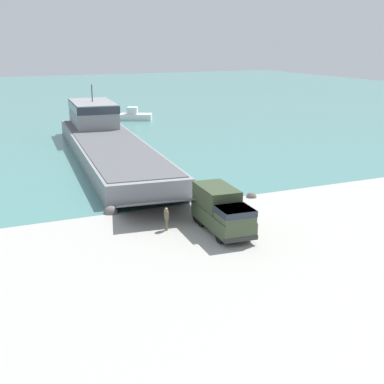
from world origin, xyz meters
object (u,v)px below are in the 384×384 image
at_px(moored_boat_a, 134,116).
at_px(landing_craft, 105,138).
at_px(soldier_on_ramp, 166,217).
at_px(military_truck, 222,210).

bearing_deg(moored_boat_a, landing_craft, -0.15).
bearing_deg(soldier_on_ramp, landing_craft, 86.07).
distance_m(landing_craft, moored_boat_a, 28.59).
bearing_deg(landing_craft, soldier_on_ramp, -90.96).
distance_m(soldier_on_ramp, moored_boat_a, 58.19).
xyz_separation_m(military_truck, moored_boat_a, (12.45, 57.79, -0.86)).
relative_size(soldier_on_ramp, moored_boat_a, 0.27).
bearing_deg(landing_craft, moored_boat_a, 70.14).
xyz_separation_m(landing_craft, soldier_on_ramp, (-3.70, -30.20, -0.85)).
distance_m(landing_craft, military_truck, 32.09).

